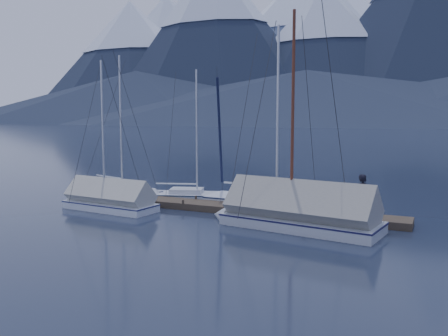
{
  "coord_description": "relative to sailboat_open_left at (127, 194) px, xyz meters",
  "views": [
    {
      "loc": [
        9.98,
        -19.6,
        4.83
      ],
      "look_at": [
        0.0,
        2.0,
        2.2
      ],
      "focal_mm": 38.0,
      "sensor_mm": 36.0,
      "label": 1
    }
  ],
  "objects": [
    {
      "name": "ground",
      "position": [
        7.06,
        -3.45,
        -0.16
      ],
      "size": [
        1000.0,
        1000.0,
        0.0
      ],
      "primitive_type": "plane",
      "color": "black",
      "rests_on": "ground"
    },
    {
      "name": "mountain_range",
      "position": [
        11.19,
        367.0,
        58.49
      ],
      "size": [
        877.0,
        584.0,
        150.5
      ],
      "color": "#475675",
      "rests_on": "ground"
    },
    {
      "name": "dock",
      "position": [
        7.06,
        -1.45,
        -0.05
      ],
      "size": [
        18.0,
        1.5,
        0.54
      ],
      "color": "#382D23",
      "rests_on": "ground"
    },
    {
      "name": "mooring_posts",
      "position": [
        6.56,
        -1.45,
        0.19
      ],
      "size": [
        15.12,
        1.52,
        0.35
      ],
      "color": "#382D23",
      "rests_on": "ground"
    },
    {
      "name": "sailboat_open_left",
      "position": [
        0.0,
        0.0,
        0.0
      ],
      "size": [
        7.23,
        3.91,
        9.21
      ],
      "color": "silver",
      "rests_on": "ground"
    },
    {
      "name": "sailboat_open_mid",
      "position": [
        4.74,
        0.91,
        -0.02
      ],
      "size": [
        6.4,
        3.59,
        8.16
      ],
      "color": "silver",
      "rests_on": "ground"
    },
    {
      "name": "sailboat_open_right",
      "position": [
        9.79,
        0.46,
        0.02
      ],
      "size": [
        7.84,
        3.36,
        10.35
      ],
      "color": "silver",
      "rests_on": "ground"
    },
    {
      "name": "sailboat_covered_near",
      "position": [
        11.06,
        -3.48,
        0.35
      ],
      "size": [
        8.14,
        3.68,
        10.24
      ],
      "color": "#B8BDC5",
      "rests_on": "ground"
    },
    {
      "name": "sailboat_covered_far",
      "position": [
        1.17,
        -3.67,
        0.25
      ],
      "size": [
        6.1,
        2.54,
        8.36
      ],
      "color": "white",
      "rests_on": "ground"
    },
    {
      "name": "person",
      "position": [
        13.94,
        -1.52,
        1.13
      ],
      "size": [
        0.61,
        0.78,
        1.9
      ],
      "primitive_type": "imported",
      "rotation": [
        0.0,
        0.0,
        1.33
      ],
      "color": "black",
      "rests_on": "dock"
    }
  ]
}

